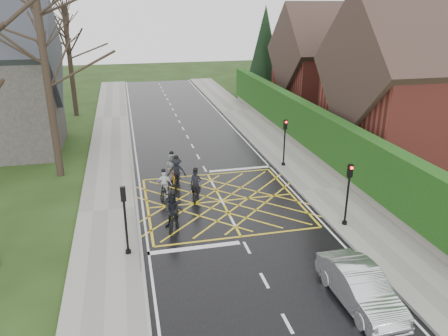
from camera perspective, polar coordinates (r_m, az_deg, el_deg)
name	(u,v)px	position (r m, az deg, el deg)	size (l,w,h in m)	color
ground	(222,201)	(23.85, -0.29, -4.33)	(120.00, 120.00, 0.00)	black
road	(222,201)	(23.85, -0.29, -4.32)	(9.00, 80.00, 0.01)	black
sidewalk_right	(324,190)	(25.70, 12.88, -2.79)	(3.00, 80.00, 0.15)	gray
sidewalk_left	(108,211)	(23.37, -14.86, -5.42)	(3.00, 80.00, 0.15)	gray
stone_wall	(310,151)	(31.38, 11.16, 2.22)	(0.50, 38.00, 0.70)	slate
hedge	(312,127)	(30.88, 11.39, 5.30)	(0.90, 38.00, 2.80)	#17330E
house_near	(425,90)	(32.23, 24.80, 9.25)	(11.80, 9.80, 11.30)	maroon
house_far	(330,67)	(44.06, 13.70, 12.68)	(9.80, 8.80, 10.30)	maroon
conifer	(265,53)	(49.83, 5.32, 14.76)	(4.60, 4.60, 10.00)	black
tree_near	(42,45)	(27.49, -22.65, 14.64)	(9.24, 9.24, 11.44)	black
tree_mid	(43,25)	(35.50, -22.55, 16.87)	(10.08, 10.08, 12.48)	black
tree_far	(67,38)	(43.41, -19.80, 15.73)	(8.40, 8.40, 10.40)	black
railing_south	(137,228)	(19.90, -11.29, -7.65)	(0.05, 5.04, 1.03)	slate
railing_north	(132,169)	(26.75, -11.99, -0.12)	(0.05, 6.04, 1.03)	slate
traffic_light_ne	(284,143)	(28.41, 7.90, 3.25)	(0.24, 0.31, 3.21)	black
traffic_light_se	(347,195)	(21.29, 15.83, -3.47)	(0.24, 0.31, 3.21)	black
traffic_light_sw	(126,221)	(18.61, -12.74, -6.80)	(0.24, 0.31, 3.21)	black
cyclist_rear	(196,189)	(23.95, -3.67, -2.73)	(1.10, 1.96, 1.81)	black
cyclist_back	(174,214)	(20.93, -6.59, -6.03)	(1.16, 1.99, 1.93)	black
cyclist_mid	(177,175)	(25.73, -6.18, -0.86)	(1.22, 2.03, 1.88)	black
cyclist_front	(164,187)	(24.25, -7.80, -2.48)	(1.04, 1.74, 1.69)	black
cyclist_lead	(172,171)	(26.49, -6.76, -0.33)	(0.85, 1.94, 1.87)	#C07817
car	(360,287)	(16.71, 17.35, -14.63)	(1.46, 4.20, 1.38)	silver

